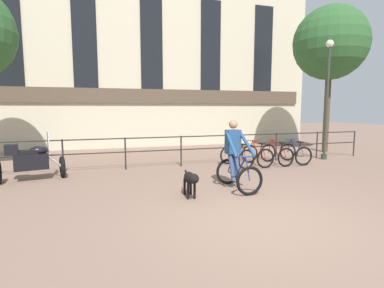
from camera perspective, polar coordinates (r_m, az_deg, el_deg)
ground_plane at (r=5.69m, az=12.39°, el=-13.77°), size 60.00×60.00×0.00m
canal_railing at (r=10.25m, az=-2.10°, el=-0.34°), size 15.05×0.05×1.05m
building_facade at (r=16.03m, az=-7.88°, el=15.99°), size 18.00×0.72×9.15m
cyclist_with_bike at (r=7.50m, az=8.34°, el=-2.64°), size 0.72×1.19×1.70m
dog at (r=6.65m, az=-0.27°, el=-6.69°), size 0.26×0.99×0.62m
parked_motorcycle at (r=9.33m, az=-28.38°, el=-2.79°), size 1.77×0.95×1.35m
parked_bicycle_near_lamp at (r=10.32m, az=8.53°, el=-2.33°), size 0.84×1.21×0.86m
parked_bicycle_mid_left at (r=10.68m, az=12.31°, el=-2.10°), size 0.68×1.12×0.86m
parked_bicycle_mid_right at (r=11.09m, az=15.84°, el=-1.88°), size 0.70×1.13×0.86m
parked_bicycle_far_end at (r=11.53m, az=19.09°, el=-1.67°), size 0.76×1.17×0.86m
street_lamp at (r=12.72m, az=24.36°, el=8.74°), size 0.28×0.28×4.54m
tree_canalside_right at (r=15.13m, az=24.85°, el=16.97°), size 3.19×3.19×6.43m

